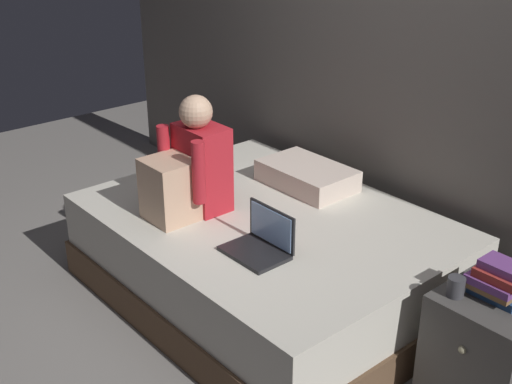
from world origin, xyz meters
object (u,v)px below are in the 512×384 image
at_px(laptop, 261,242).
at_px(pillow, 307,176).
at_px(nightstand, 487,352).
at_px(mug, 456,287).
at_px(bed, 266,257).
at_px(person_sitting, 189,170).
at_px(book_stack, 498,281).

bearing_deg(laptop, pillow, 120.28).
relative_size(nightstand, mug, 6.27).
distance_m(bed, person_sitting, 0.67).
bearing_deg(book_stack, nightstand, 8.30).
bearing_deg(nightstand, laptop, -156.15).
distance_m(pillow, book_stack, 1.47).
bearing_deg(nightstand, bed, -172.91).
bearing_deg(person_sitting, laptop, 0.02).
height_order(laptop, mug, laptop).
bearing_deg(mug, bed, -177.95).
distance_m(nightstand, person_sitting, 1.74).
relative_size(bed, nightstand, 3.54).
relative_size(book_stack, mug, 2.54).
xyz_separation_m(person_sitting, laptop, (0.60, 0.00, -0.20)).
height_order(laptop, pillow, laptop).
relative_size(person_sitting, pillow, 1.17).
xyz_separation_m(nightstand, book_stack, (-0.01, -0.00, 0.37)).
bearing_deg(book_stack, laptop, -156.02).
xyz_separation_m(book_stack, mug, (-0.12, -0.12, -0.04)).
distance_m(person_sitting, mug, 1.53).
xyz_separation_m(bed, pillow, (-0.15, 0.45, 0.33)).
relative_size(laptop, book_stack, 1.40).
height_order(pillow, mug, mug).
relative_size(person_sitting, book_stack, 2.87).
bearing_deg(mug, laptop, -159.61).
xyz_separation_m(bed, nightstand, (1.30, 0.16, 0.03)).
distance_m(laptop, mug, 0.95).
bearing_deg(laptop, mug, 20.39).
relative_size(nightstand, person_sitting, 0.86).
xyz_separation_m(laptop, mug, (0.89, 0.33, 0.04)).
relative_size(bed, mug, 22.22).
bearing_deg(laptop, person_sitting, -179.98).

